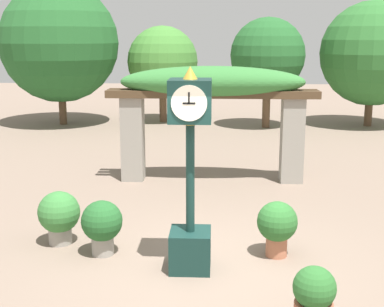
# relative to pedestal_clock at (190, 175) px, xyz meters

# --- Properties ---
(ground_plane) EXTENTS (60.00, 60.00, 0.00)m
(ground_plane) POSITION_rel_pedestal_clock_xyz_m (0.24, 0.06, -1.38)
(ground_plane) COLOR #7F6B5B
(pedestal_clock) EXTENTS (0.57, 0.62, 2.87)m
(pedestal_clock) POSITION_rel_pedestal_clock_xyz_m (0.00, 0.00, 0.00)
(pedestal_clock) COLOR #14332D
(pedestal_clock) RESTS_ON ground
(pergola) EXTENTS (4.70, 1.09, 2.61)m
(pergola) POSITION_rel_pedestal_clock_xyz_m (0.24, 4.79, 0.58)
(pergola) COLOR gray
(pergola) RESTS_ON ground
(potted_plant_near_left) EXTENTS (0.61, 0.61, 0.85)m
(potted_plant_near_left) POSITION_rel_pedestal_clock_xyz_m (1.27, 0.52, -0.89)
(potted_plant_near_left) COLOR #B26B4C
(potted_plant_near_left) RESTS_ON ground
(potted_plant_near_right) EXTENTS (0.49, 0.49, 0.76)m
(potted_plant_near_right) POSITION_rel_pedestal_clock_xyz_m (1.47, -1.56, -0.99)
(potted_plant_near_right) COLOR #9E563D
(potted_plant_near_right) RESTS_ON ground
(potted_plant_far_left) EXTENTS (0.62, 0.62, 0.84)m
(potted_plant_far_left) POSITION_rel_pedestal_clock_xyz_m (-1.36, 0.45, -0.90)
(potted_plant_far_left) COLOR gray
(potted_plant_far_left) RESTS_ON ground
(potted_plant_far_right) EXTENTS (0.67, 0.67, 0.86)m
(potted_plant_far_right) POSITION_rel_pedestal_clock_xyz_m (-2.13, 0.85, -0.90)
(potted_plant_far_right) COLOR gray
(potted_plant_far_right) RESTS_ON ground
(tree_line) EXTENTS (15.36, 4.31, 5.15)m
(tree_line) POSITION_rel_pedestal_clock_xyz_m (-0.71, 12.61, 1.37)
(tree_line) COLOR brown
(tree_line) RESTS_ON ground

